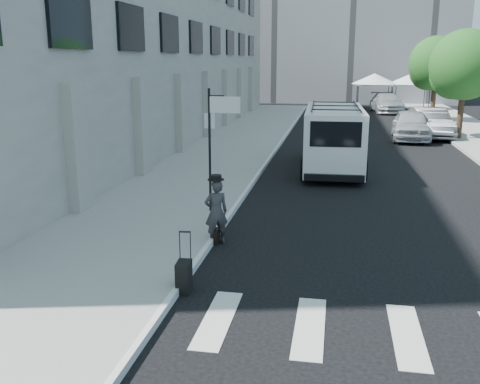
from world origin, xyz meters
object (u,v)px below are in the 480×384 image
at_px(businessman, 216,212).
at_px(parked_car_c, 387,103).
at_px(parked_car_b, 430,123).
at_px(parked_car_a, 411,125).
at_px(briefcase, 217,236).
at_px(suitcase, 184,277).
at_px(cargo_van, 333,138).

bearing_deg(businessman, parked_car_c, -128.59).
bearing_deg(businessman, parked_car_b, -139.32).
bearing_deg(parked_car_c, businessman, -106.21).
xyz_separation_m(parked_car_a, parked_car_b, (1.20, 1.23, -0.00)).
relative_size(parked_car_a, parked_car_b, 0.97).
height_order(parked_car_a, parked_car_b, parked_car_a).
xyz_separation_m(parked_car_b, parked_car_c, (-1.20, 14.87, -0.03)).
height_order(briefcase, suitcase, suitcase).
relative_size(businessman, briefcase, 3.65).
xyz_separation_m(briefcase, suitcase, (-0.00, -2.92, 0.14)).
xyz_separation_m(businessman, briefcase, (0.00, 0.04, -0.63)).
xyz_separation_m(suitcase, cargo_van, (2.69, 12.66, 0.99)).
height_order(cargo_van, parked_car_a, cargo_van).
relative_size(cargo_van, parked_car_b, 1.34).
bearing_deg(parked_car_c, parked_car_a, -95.07).
xyz_separation_m(businessman, parked_car_a, (6.90, 18.95, 0.04)).
relative_size(businessman, parked_car_a, 0.32).
bearing_deg(parked_car_a, parked_car_b, 49.38).
bearing_deg(cargo_van, parked_car_b, 60.90).
bearing_deg(parked_car_b, businessman, -116.43).
distance_m(businessman, suitcase, 2.92).
bearing_deg(cargo_van, parked_car_a, 63.72).
relative_size(briefcase, parked_car_c, 0.08).
bearing_deg(parked_car_b, briefcase, -116.47).
bearing_deg(briefcase, parked_car_a, 65.57).
relative_size(businessman, parked_car_c, 0.29).
bearing_deg(businessman, cargo_van, -132.83).
relative_size(cargo_van, parked_car_a, 1.38).
bearing_deg(briefcase, parked_car_b, 63.71).
relative_size(suitcase, parked_car_c, 0.21).
xyz_separation_m(businessman, parked_car_b, (8.10, 20.18, 0.04)).
bearing_deg(parked_car_c, parked_car_b, -90.45).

